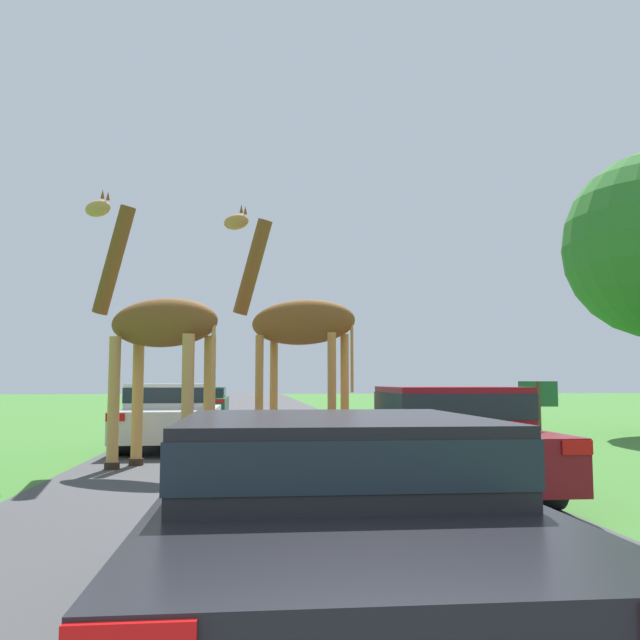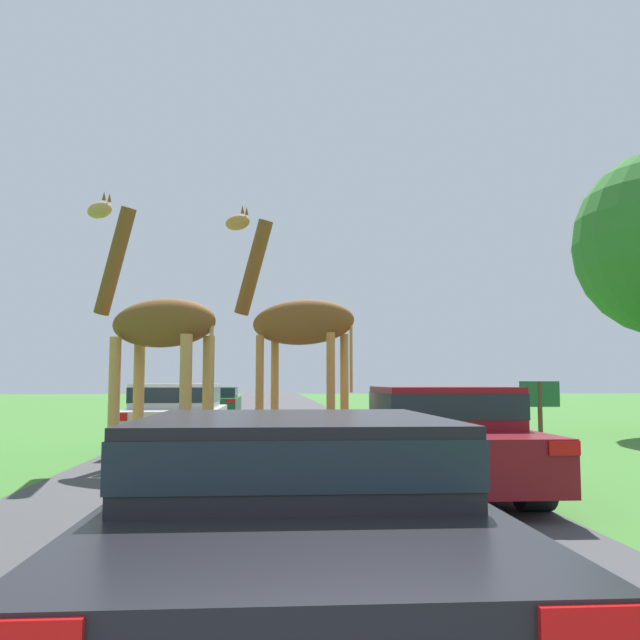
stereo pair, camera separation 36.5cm
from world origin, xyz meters
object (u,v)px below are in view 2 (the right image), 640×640
(car_queue_right, at_px, (176,414))
(sign_post, at_px, (540,407))
(giraffe_companion, at_px, (156,332))
(car_far_ahead, at_px, (442,437))
(giraffe_near_road, at_px, (295,325))
(car_lead_maroon, at_px, (292,510))
(car_queue_left, at_px, (214,401))

(car_queue_right, xyz_separation_m, sign_post, (6.68, -3.54, 0.27))
(giraffe_companion, distance_m, car_far_ahead, 5.25)
(giraffe_near_road, bearing_deg, car_far_ahead, -118.44)
(car_lead_maroon, bearing_deg, sign_post, 58.31)
(giraffe_near_road, bearing_deg, giraffe_companion, 141.96)
(giraffe_companion, relative_size, car_far_ahead, 1.21)
(giraffe_near_road, xyz_separation_m, car_queue_right, (-2.48, 2.71, -1.72))
(car_queue_right, relative_size, car_far_ahead, 1.02)
(car_lead_maroon, xyz_separation_m, car_queue_left, (-2.44, 23.35, 0.00))
(car_queue_right, bearing_deg, car_queue_left, 91.09)
(car_lead_maroon, relative_size, car_far_ahead, 1.12)
(sign_post, bearing_deg, car_lead_maroon, -121.69)
(car_queue_left, bearing_deg, giraffe_companion, -88.70)
(car_queue_left, height_order, car_far_ahead, car_far_ahead)
(car_queue_right, distance_m, car_far_ahead, 7.58)
(giraffe_companion, height_order, car_lead_maroon, giraffe_companion)
(car_lead_maroon, bearing_deg, giraffe_companion, 105.78)
(giraffe_near_road, relative_size, car_lead_maroon, 1.07)
(giraffe_near_road, relative_size, car_queue_left, 1.01)
(car_lead_maroon, relative_size, car_queue_right, 1.10)
(car_lead_maroon, height_order, car_queue_left, car_lead_maroon)
(car_queue_right, distance_m, sign_post, 7.57)
(car_lead_maroon, bearing_deg, car_queue_left, 95.97)
(car_far_ahead, height_order, sign_post, sign_post)
(car_queue_right, xyz_separation_m, car_queue_left, (-0.24, 12.55, -0.07))
(car_queue_right, height_order, car_queue_left, car_queue_right)
(giraffe_companion, relative_size, sign_post, 3.35)
(giraffe_near_road, distance_m, sign_post, 4.52)
(giraffe_near_road, bearing_deg, sign_post, -66.44)
(car_queue_left, bearing_deg, sign_post, -66.72)
(car_queue_right, bearing_deg, giraffe_near_road, -47.64)
(giraffe_companion, relative_size, car_queue_left, 1.01)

